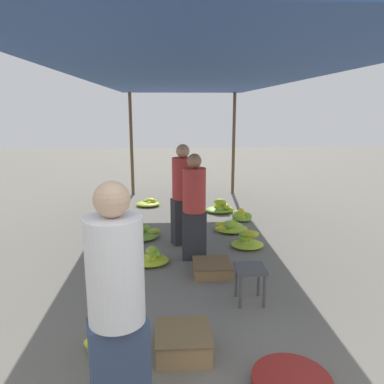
{
  "coord_description": "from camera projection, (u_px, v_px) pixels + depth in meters",
  "views": [
    {
      "loc": [
        -0.35,
        -1.35,
        2.21
      ],
      "look_at": [
        0.0,
        4.44,
        0.91
      ],
      "focal_mm": 35.0,
      "sensor_mm": 36.0,
      "label": 1
    }
  ],
  "objects": [
    {
      "name": "canopy_post_back_left",
      "position": [
        131.0,
        145.0,
        9.51
      ],
      "size": [
        0.08,
        0.08,
        2.59
      ],
      "primitive_type": "cylinder",
      "color": "brown",
      "rests_on": "ground"
    },
    {
      "name": "canopy_post_back_right",
      "position": [
        234.0,
        144.0,
        9.67
      ],
      "size": [
        0.08,
        0.08,
        2.59
      ],
      "primitive_type": "cylinder",
      "color": "brown",
      "rests_on": "ground"
    },
    {
      "name": "canopy_tarp",
      "position": [
        193.0,
        80.0,
        5.42
      ],
      "size": [
        3.03,
        8.37,
        0.04
      ],
      "primitive_type": "cube",
      "color": "#33569E",
      "rests_on": "canopy_post_front_left"
    },
    {
      "name": "vendor_foreground",
      "position": [
        117.0,
        307.0,
        2.48
      ],
      "size": [
        0.47,
        0.47,
        1.78
      ],
      "color": "#384766",
      "rests_on": "ground"
    },
    {
      "name": "stool",
      "position": [
        250.0,
        274.0,
        4.3
      ],
      "size": [
        0.34,
        0.34,
        0.43
      ],
      "color": "#4C4C4C",
      "rests_on": "ground"
    },
    {
      "name": "banana_pile_left_0",
      "position": [
        108.0,
        341.0,
        3.46
      ],
      "size": [
        0.49,
        0.37,
        0.31
      ],
      "color": "yellow",
      "rests_on": "ground"
    },
    {
      "name": "banana_pile_left_1",
      "position": [
        140.0,
        233.0,
        6.5
      ],
      "size": [
        0.66,
        0.63,
        0.25
      ],
      "color": "#7CB636",
      "rests_on": "ground"
    },
    {
      "name": "banana_pile_left_2",
      "position": [
        151.0,
        258.0,
        5.44
      ],
      "size": [
        0.54,
        0.48,
        0.25
      ],
      "color": "#96C031",
      "rests_on": "ground"
    },
    {
      "name": "banana_pile_left_3",
      "position": [
        149.0,
        203.0,
        8.67
      ],
      "size": [
        0.54,
        0.61,
        0.18
      ],
      "color": "#CDD627",
      "rests_on": "ground"
    },
    {
      "name": "banana_pile_right_0",
      "position": [
        247.0,
        240.0,
        6.07
      ],
      "size": [
        0.53,
        0.51,
        0.3
      ],
      "color": "#7FB735",
      "rests_on": "ground"
    },
    {
      "name": "banana_pile_right_1",
      "position": [
        241.0,
        216.0,
        7.53
      ],
      "size": [
        0.48,
        0.45,
        0.23
      ],
      "color": "#8CBC33",
      "rests_on": "ground"
    },
    {
      "name": "banana_pile_right_2",
      "position": [
        230.0,
        227.0,
        6.89
      ],
      "size": [
        0.61,
        0.63,
        0.19
      ],
      "color": "yellow",
      "rests_on": "ground"
    },
    {
      "name": "banana_pile_right_3",
      "position": [
        221.0,
        208.0,
        8.12
      ],
      "size": [
        0.63,
        0.53,
        0.3
      ],
      "color": "yellow",
      "rests_on": "ground"
    },
    {
      "name": "crate_near",
      "position": [
        212.0,
        268.0,
        5.09
      ],
      "size": [
        0.51,
        0.51,
        0.17
      ],
      "color": "olive",
      "rests_on": "ground"
    },
    {
      "name": "crate_mid",
      "position": [
        183.0,
        342.0,
        3.43
      ],
      "size": [
        0.51,
        0.51,
        0.23
      ],
      "color": "#9E7A4C",
      "rests_on": "ground"
    },
    {
      "name": "shopper_walking_mid",
      "position": [
        183.0,
        193.0,
        6.08
      ],
      "size": [
        0.46,
        0.46,
        1.66
      ],
      "color": "#2D2D33",
      "rests_on": "ground"
    },
    {
      "name": "shopper_walking_far",
      "position": [
        195.0,
        206.0,
        5.44
      ],
      "size": [
        0.35,
        0.34,
        1.59
      ],
      "color": "#2D2D33",
      "rests_on": "ground"
    }
  ]
}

